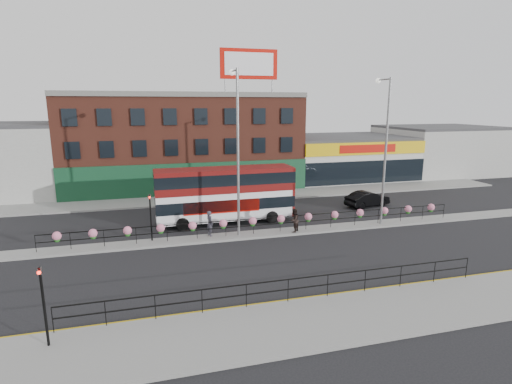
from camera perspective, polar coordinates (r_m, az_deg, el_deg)
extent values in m
plane|color=black|center=(28.88, 1.56, -6.09)|extent=(120.00, 120.00, 0.00)
cube|color=gray|center=(18.63, 12.71, -17.07)|extent=(60.00, 4.00, 0.15)
cube|color=gray|center=(40.08, -3.36, -0.73)|extent=(60.00, 4.00, 0.15)
cube|color=gray|center=(28.86, 1.56, -5.94)|extent=(60.00, 1.60, 0.15)
cube|color=gold|center=(20.47, 9.63, -14.31)|extent=(60.00, 0.10, 0.01)
cube|color=gold|center=(20.33, 9.85, -14.52)|extent=(60.00, 0.10, 0.01)
cube|color=brown|center=(46.58, -10.35, 7.07)|extent=(25.00, 12.00, 10.00)
cube|color=#3F3F42|center=(46.41, -10.60, 13.41)|extent=(25.00, 12.00, 0.30)
cube|color=#133F25|center=(41.02, -9.43, 1.75)|extent=(25.00, 0.25, 3.40)
cube|color=silver|center=(52.47, 12.15, 4.82)|extent=(15.00, 12.00, 5.00)
cube|color=#3F3F42|center=(52.20, 12.28, 7.70)|extent=(15.00, 12.00, 0.30)
cube|color=#E1B409|center=(46.98, 15.63, 6.00)|extent=(15.00, 0.25, 1.40)
cube|color=#BA0E04|center=(46.88, 15.71, 5.98)|extent=(7.00, 0.10, 0.90)
cube|color=black|center=(47.33, 15.45, 2.75)|extent=(15.00, 0.25, 2.60)
cube|color=#ABABA6|center=(60.58, 24.74, 5.42)|extent=(14.50, 12.00, 6.00)
cube|color=#3F3F42|center=(60.34, 25.01, 8.38)|extent=(14.50, 12.00, 0.30)
cube|color=#BA0E04|center=(42.72, -1.02, 17.82)|extent=(6.00, 0.25, 3.00)
cube|color=white|center=(42.58, -0.97, 17.84)|extent=(5.10, 0.04, 2.25)
cylinder|color=gray|center=(42.02, -4.43, 14.87)|extent=(0.12, 0.12, 1.40)
cylinder|color=gray|center=(43.24, 2.32, 14.82)|extent=(0.12, 0.12, 1.40)
cube|color=black|center=(28.51, 1.58, -3.70)|extent=(30.00, 0.05, 0.05)
cube|color=black|center=(28.65, 1.57, -4.65)|extent=(30.00, 0.05, 0.05)
cylinder|color=black|center=(28.45, -28.98, -6.49)|extent=(0.04, 0.04, 1.10)
cylinder|color=black|center=(28.02, -24.99, -6.36)|extent=(0.04, 0.04, 1.10)
cylinder|color=black|center=(27.73, -20.90, -6.20)|extent=(0.04, 0.04, 1.10)
cylinder|color=black|center=(27.57, -16.75, -6.00)|extent=(0.04, 0.04, 1.10)
cylinder|color=black|center=(27.57, -12.58, -5.77)|extent=(0.04, 0.04, 1.10)
cylinder|color=black|center=(27.71, -8.43, -5.50)|extent=(0.04, 0.04, 1.10)
cylinder|color=black|center=(27.99, -4.35, -5.22)|extent=(0.04, 0.04, 1.10)
cylinder|color=black|center=(28.41, -0.37, -4.92)|extent=(0.04, 0.04, 1.10)
cylinder|color=black|center=(28.96, 3.47, -4.60)|extent=(0.04, 0.04, 1.10)
cylinder|color=black|center=(29.63, 7.15, -4.28)|extent=(0.04, 0.04, 1.10)
cylinder|color=black|center=(30.43, 10.65, -3.95)|extent=(0.04, 0.04, 1.10)
cylinder|color=black|center=(31.33, 13.96, -3.64)|extent=(0.04, 0.04, 1.10)
cylinder|color=black|center=(32.33, 17.07, -3.32)|extent=(0.04, 0.04, 1.10)
cylinder|color=black|center=(33.42, 19.98, -3.02)|extent=(0.04, 0.04, 1.10)
cylinder|color=black|center=(34.59, 22.70, -2.74)|extent=(0.04, 0.04, 1.10)
cylinder|color=black|center=(35.83, 25.23, -2.46)|extent=(0.04, 0.04, 1.10)
sphere|color=pink|center=(28.05, -26.58, -5.64)|extent=(0.56, 0.56, 0.56)
sphere|color=#21681D|center=(28.11, -26.53, -6.09)|extent=(0.36, 0.36, 0.36)
sphere|color=pink|center=(27.68, -22.28, -5.47)|extent=(0.56, 0.56, 0.56)
sphere|color=#21681D|center=(27.75, -22.24, -5.92)|extent=(0.36, 0.36, 0.36)
sphere|color=pink|center=(27.48, -17.89, -5.26)|extent=(0.56, 0.56, 0.56)
sphere|color=#21681D|center=(27.55, -17.86, -5.72)|extent=(0.36, 0.36, 0.36)
sphere|color=pink|center=(27.44, -13.46, -5.02)|extent=(0.56, 0.56, 0.56)
sphere|color=#21681D|center=(27.51, -13.44, -5.48)|extent=(0.36, 0.36, 0.36)
sphere|color=pink|center=(27.56, -9.05, -4.75)|extent=(0.56, 0.56, 0.56)
sphere|color=#21681D|center=(27.63, -9.04, -5.21)|extent=(0.36, 0.36, 0.36)
sphere|color=pink|center=(27.84, -4.71, -4.46)|extent=(0.56, 0.56, 0.56)
sphere|color=#21681D|center=(27.91, -4.70, -4.91)|extent=(0.36, 0.36, 0.36)
sphere|color=pink|center=(28.28, -0.48, -4.15)|extent=(0.56, 0.56, 0.56)
sphere|color=#21681D|center=(28.34, -0.48, -4.60)|extent=(0.36, 0.36, 0.36)
sphere|color=pink|center=(28.86, 3.59, -3.83)|extent=(0.56, 0.56, 0.56)
sphere|color=#21681D|center=(28.93, 3.59, -4.27)|extent=(0.36, 0.36, 0.36)
sphere|color=pink|center=(29.59, 7.48, -3.51)|extent=(0.56, 0.56, 0.56)
sphere|color=#21681D|center=(29.65, 7.47, -3.93)|extent=(0.36, 0.36, 0.36)
sphere|color=pink|center=(30.44, 11.17, -3.19)|extent=(0.56, 0.56, 0.56)
sphere|color=#21681D|center=(30.50, 11.15, -3.60)|extent=(0.36, 0.36, 0.36)
sphere|color=pink|center=(31.42, 14.64, -2.87)|extent=(0.56, 0.56, 0.56)
sphere|color=#21681D|center=(31.48, 14.62, -3.27)|extent=(0.36, 0.36, 0.36)
sphere|color=pink|center=(32.50, 17.89, -2.57)|extent=(0.56, 0.56, 0.56)
sphere|color=#21681D|center=(32.56, 17.86, -2.96)|extent=(0.36, 0.36, 0.36)
sphere|color=pink|center=(33.68, 20.91, -2.27)|extent=(0.56, 0.56, 0.56)
sphere|color=#21681D|center=(33.74, 20.88, -2.65)|extent=(0.36, 0.36, 0.36)
sphere|color=pink|center=(34.95, 23.73, -2.00)|extent=(0.56, 0.56, 0.56)
sphere|color=#21681D|center=(35.01, 23.69, -2.36)|extent=(0.36, 0.36, 0.36)
cube|color=black|center=(18.90, 4.63, -12.34)|extent=(20.00, 0.05, 0.05)
cube|color=black|center=(19.11, 4.61, -13.69)|extent=(20.00, 0.05, 0.05)
cylinder|color=black|center=(18.66, -27.07, -15.98)|extent=(0.04, 0.04, 1.10)
cylinder|color=black|center=(18.32, -20.71, -15.92)|extent=(0.04, 0.04, 1.10)
cylinder|color=black|center=(18.20, -14.20, -15.66)|extent=(0.04, 0.04, 1.10)
cylinder|color=black|center=(18.30, -7.71, -15.21)|extent=(0.04, 0.04, 1.10)
cylinder|color=black|center=(18.62, -1.39, -14.59)|extent=(0.04, 0.04, 1.10)
cylinder|color=black|center=(19.14, 4.61, -13.84)|extent=(0.04, 0.04, 1.10)
cylinder|color=black|center=(19.85, 10.19, -13.00)|extent=(0.04, 0.04, 1.10)
cylinder|color=black|center=(20.73, 15.32, -12.13)|extent=(0.04, 0.04, 1.10)
cylinder|color=black|center=(21.75, 19.96, -11.24)|extent=(0.04, 0.04, 1.10)
cylinder|color=black|center=(22.91, 24.14, -10.38)|extent=(0.04, 0.04, 1.10)
cylinder|color=black|center=(24.18, 27.87, -9.57)|extent=(0.04, 0.04, 1.10)
cube|color=white|center=(31.30, -4.43, -0.24)|extent=(10.70, 2.58, 3.88)
cube|color=#61100F|center=(31.08, -4.47, 1.77)|extent=(10.76, 2.64, 1.75)
cube|color=black|center=(31.46, -4.41, -1.44)|extent=(10.78, 2.66, 0.87)
cube|color=black|center=(31.05, -4.47, 2.03)|extent=(10.81, 2.68, 0.87)
cube|color=#61100F|center=(30.94, -4.49, 3.32)|extent=(10.70, 2.58, 0.12)
cube|color=#61100F|center=(32.74, 4.66, 0.32)|extent=(0.24, 2.49, 3.88)
cube|color=#BA0E04|center=(30.21, -4.84, -2.13)|extent=(5.82, 0.12, 0.97)
cylinder|color=black|center=(30.12, -10.44, -4.54)|extent=(0.97, 0.30, 0.97)
cylinder|color=black|center=(32.44, -10.87, -3.33)|extent=(0.97, 0.30, 0.97)
cylinder|color=black|center=(31.49, 2.32, -3.59)|extent=(0.97, 0.30, 0.97)
cylinder|color=black|center=(33.72, 1.03, -2.51)|extent=(0.97, 0.30, 0.97)
imported|color=black|center=(37.91, 15.63, -0.95)|extent=(3.39, 4.95, 1.41)
imported|color=#32313B|center=(28.07, -6.62, -4.47)|extent=(0.90, 0.81, 1.79)
imported|color=black|center=(28.84, 5.45, -4.04)|extent=(1.50, 1.50, 1.74)
cylinder|color=gray|center=(27.13, -2.59, 5.32)|extent=(0.18, 0.18, 11.33)
cylinder|color=gray|center=(27.84, -3.10, 16.95)|extent=(0.11, 1.70, 0.11)
sphere|color=silver|center=(28.67, -3.47, 16.70)|extent=(0.41, 0.41, 0.41)
cylinder|color=gray|center=(31.34, 18.01, 5.30)|extent=(0.17, 0.17, 10.92)
cylinder|color=gray|center=(31.89, 17.84, 15.06)|extent=(0.11, 1.64, 0.11)
sphere|color=silver|center=(32.58, 17.04, 14.95)|extent=(0.39, 0.39, 0.39)
cylinder|color=black|center=(17.41, -28.01, -14.29)|extent=(0.10, 0.10, 3.20)
imported|color=black|center=(16.80, -28.57, -9.37)|extent=(0.15, 0.18, 0.90)
sphere|color=#FF190C|center=(16.75, -28.60, -10.09)|extent=(0.14, 0.14, 0.14)
cylinder|color=black|center=(27.63, -14.79, -3.56)|extent=(0.10, 0.10, 3.20)
imported|color=black|center=(27.25, -14.98, -0.32)|extent=(0.15, 0.18, 0.90)
sphere|color=#FF190C|center=(27.17, -14.95, -0.75)|extent=(0.14, 0.14, 0.14)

